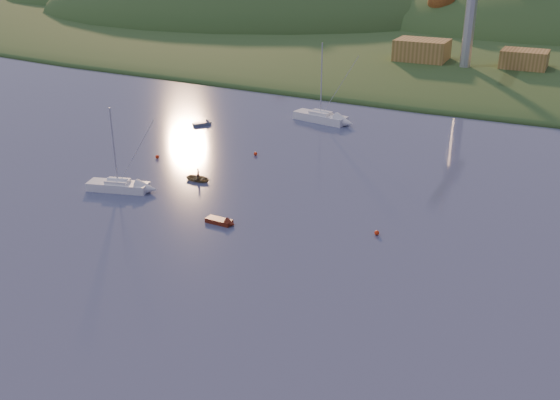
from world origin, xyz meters
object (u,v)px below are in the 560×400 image
at_px(sailboat_far, 320,117).
at_px(red_tender, 224,222).
at_px(sailboat_near, 118,185).
at_px(grey_dinghy, 205,123).
at_px(canoe, 198,178).

xyz_separation_m(sailboat_far, red_tender, (6.51, -40.54, -0.56)).
relative_size(sailboat_near, grey_dinghy, 2.99).
bearing_deg(sailboat_near, red_tender, -23.89).
xyz_separation_m(sailboat_far, grey_dinghy, (-15.72, -10.09, -0.55)).
height_order(sailboat_near, canoe, sailboat_near).
distance_m(red_tender, grey_dinghy, 37.70).
bearing_deg(red_tender, canoe, 136.87).
bearing_deg(grey_dinghy, sailboat_near, -132.57).
bearing_deg(grey_dinghy, canoe, -113.43).
distance_m(sailboat_near, grey_dinghy, 28.71).
distance_m(sailboat_near, sailboat_far, 39.38).
height_order(sailboat_near, sailboat_far, sailboat_far).
xyz_separation_m(sailboat_near, sailboat_far, (9.73, 38.16, 0.12)).
relative_size(red_tender, grey_dinghy, 1.01).
relative_size(sailboat_far, red_tender, 3.70).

